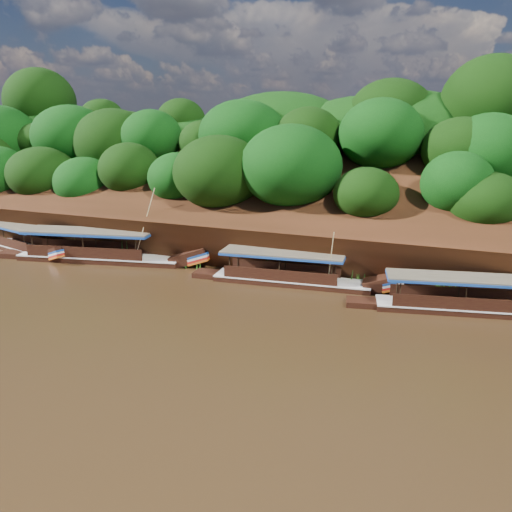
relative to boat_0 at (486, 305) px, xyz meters
The scene contains 7 objects.
ground 16.71m from the boat_0, 154.84° to the right, with size 160.00×160.00×0.00m, color black.
riverbank 21.79m from the boat_0, 134.08° to the left, with size 120.00×30.06×19.40m.
boat_0 is the anchor object (origin of this frame).
boat_1 12.37m from the boat_0, behind, with size 13.82×3.47×4.76m.
boat_2 29.36m from the boat_0, behind, with size 17.02×5.67×6.83m.
boat_3 39.16m from the boat_0, behind, with size 13.16×5.07×2.78m.
reeds 18.34m from the boat_0, behind, with size 50.06×2.40×2.12m.
Camera 1 is at (12.90, -25.41, 11.64)m, focal length 35.00 mm.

